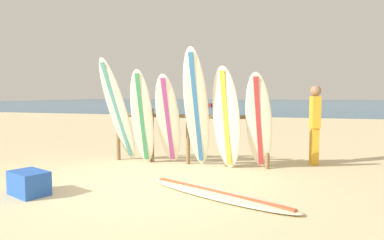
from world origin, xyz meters
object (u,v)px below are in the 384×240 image
Objects in this scene: surfboard_rack at (188,130)px; surfboard_leaning_center_left at (168,120)px; surfboard_leaning_center at (197,110)px; small_boat_offshore at (200,104)px; beachgoer_standing at (315,121)px; cooler_box at (29,183)px; surfboard_lying_on_sand at (218,194)px; surfboard_leaning_center_right at (226,119)px; surfboard_leaning_far_left at (118,111)px; surfboard_leaning_right at (259,123)px; surfboard_leaning_left at (142,118)px.

surfboard_rack is 1.80× the size of surfboard_leaning_center_left.
small_boat_offshore is (-9.82, 36.16, -0.95)m from surfboard_leaning_center.
cooler_box is at bearing -139.78° from beachgoer_standing.
surfboard_lying_on_sand is (1.47, -1.84, -0.93)m from surfboard_leaning_center_left.
small_boat_offshore is (-9.51, 35.74, -0.48)m from surfboard_rack.
surfboard_leaning_center_right is (1.26, -0.08, 0.06)m from surfboard_leaning_center_left.
surfboard_leaning_far_left is at bearing -167.59° from surfboard_rack.
surfboard_leaning_center_right is at bearing 6.33° from surfboard_leaning_center.
surfboard_leaning_right is (0.63, 0.05, -0.06)m from surfboard_leaning_center_right.
surfboard_rack is 0.50m from surfboard_leaning_center_left.
surfboard_leaning_far_left is 1.12× the size of surfboard_leaning_left.
surfboard_leaning_left reaches higher than surfboard_lying_on_sand.
surfboard_leaning_right is at bearing -11.11° from surfboard_rack.
surfboard_leaning_far_left is 1.16m from surfboard_leaning_center_left.
surfboard_leaning_center_right reaches higher than surfboard_leaning_left.
surfboard_leaning_left is (-0.90, -0.39, 0.28)m from surfboard_rack.
surfboard_leaning_center is 1.25× the size of surfboard_leaning_right.
surfboard_leaning_center_right is 2.04m from surfboard_lying_on_sand.
surfboard_leaning_center_left is (1.15, 0.05, -0.17)m from surfboard_leaning_far_left.
cooler_box is (-0.12, -2.53, -0.96)m from surfboard_leaning_far_left.
surfboard_leaning_right is 1.49m from beachgoer_standing.
surfboard_leaning_center is at bearing -53.62° from surfboard_rack.
surfboard_leaning_center_left is at bearing 176.40° from surfboard_leaning_center_right.
surfboard_lying_on_sand is at bearing -51.40° from surfboard_leaning_center_left.
surfboard_leaning_center_left is 1.14× the size of beachgoer_standing.
surfboard_leaning_left is 3.69m from beachgoer_standing.
surfboard_leaning_center_left is 0.60× the size of small_boat_offshore.
surfboard_leaning_center_right is 0.79× the size of surfboard_lying_on_sand.
surfboard_rack is 1.80× the size of surfboard_leaning_right.
surfboard_rack is 3.33m from cooler_box.
surfboard_leaning_center_right reaches higher than surfboard_leaning_center_left.
surfboard_leaning_center is at bearing -174.45° from surfboard_leaning_right.
surfboard_leaning_far_left is at bearing 109.08° from cooler_box.
cooler_box is at bearing -106.24° from surfboard_leaning_left.
surfboard_leaning_right is (1.89, -0.03, -0.00)m from surfboard_leaning_center_left.
surfboard_leaning_far_left is (-1.50, -0.33, 0.40)m from surfboard_rack.
surfboard_leaning_center_right is 3.65m from cooler_box.
surfboard_leaning_left is at bearing -179.01° from surfboard_leaning_center_right.
surfboard_leaning_center_left is 0.74× the size of surfboard_lying_on_sand.
surfboard_leaning_left is 0.84× the size of surfboard_leaning_center.
surfboard_leaning_left is 0.63× the size of small_boat_offshore.
small_boat_offshore is (-10.64, 37.86, 0.22)m from surfboard_lying_on_sand.
surfboard_leaning_left is 1.05× the size of surfboard_leaning_center_left.
surfboard_rack is at bearing 117.89° from surfboard_lying_on_sand.
surfboard_leaning_center_right is 3.43× the size of cooler_box.
surfboard_lying_on_sand is (2.02, -1.73, -0.98)m from surfboard_leaning_left.
surfboard_leaning_left reaches higher than beachgoer_standing.
surfboard_lying_on_sand is at bearing -40.66° from surfboard_leaning_left.
surfboard_rack is at bearing 126.38° from surfboard_leaning_center.
cooler_box is at bearing -119.52° from surfboard_rack.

